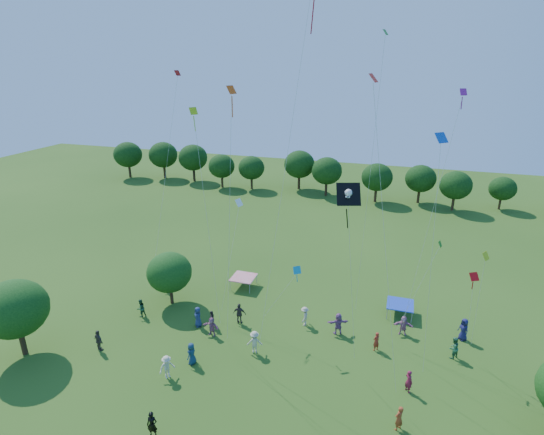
# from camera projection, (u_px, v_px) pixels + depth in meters

# --- Properties ---
(near_tree_west) EXTENTS (4.65, 4.65, 6.00)m
(near_tree_west) POSITION_uv_depth(u_px,v_px,m) (15.00, 309.00, 30.49)
(near_tree_west) COLOR #422B19
(near_tree_west) RESTS_ON ground
(near_tree_north) EXTENTS (3.96, 3.96, 4.90)m
(near_tree_north) POSITION_uv_depth(u_px,v_px,m) (169.00, 272.00, 37.46)
(near_tree_north) COLOR #422B19
(near_tree_north) RESTS_ON ground
(treeline) EXTENTS (88.01, 8.77, 6.77)m
(treeline) POSITION_uv_depth(u_px,v_px,m) (340.00, 171.00, 67.75)
(treeline) COLOR #422B19
(treeline) RESTS_ON ground
(tent_red_stripe) EXTENTS (2.20, 2.20, 1.10)m
(tent_red_stripe) POSITION_uv_depth(u_px,v_px,m) (243.00, 277.00, 40.89)
(tent_red_stripe) COLOR red
(tent_red_stripe) RESTS_ON ground
(tent_blue) EXTENTS (2.20, 2.20, 1.10)m
(tent_blue) POSITION_uv_depth(u_px,v_px,m) (400.00, 304.00, 36.36)
(tent_blue) COLOR #1C3EBB
(tent_blue) RESTS_ON ground
(man_in_black) EXTENTS (0.70, 0.52, 1.71)m
(man_in_black) POSITION_uv_depth(u_px,v_px,m) (152.00, 425.00, 24.55)
(man_in_black) COLOR black
(man_in_black) RESTS_ON ground
(crowd_person_0) EXTENTS (0.57, 0.90, 1.71)m
(crowd_person_0) POSITION_uv_depth(u_px,v_px,m) (192.00, 354.00, 30.51)
(crowd_person_0) COLOR navy
(crowd_person_0) RESTS_ON ground
(crowd_person_1) EXTENTS (0.70, 0.73, 1.66)m
(crowd_person_1) POSITION_uv_depth(u_px,v_px,m) (409.00, 381.00, 27.93)
(crowd_person_1) COLOR maroon
(crowd_person_1) RESTS_ON ground
(crowd_person_2) EXTENTS (0.63, 0.88, 1.60)m
(crowd_person_2) POSITION_uv_depth(u_px,v_px,m) (141.00, 308.00, 36.25)
(crowd_person_2) COLOR #204C30
(crowd_person_2) RESTS_ON ground
(crowd_person_3) EXTENTS (0.51, 1.11, 1.68)m
(crowd_person_3) POSITION_uv_depth(u_px,v_px,m) (305.00, 316.00, 35.01)
(crowd_person_3) COLOR #BFAC99
(crowd_person_3) RESTS_ON ground
(crowd_person_4) EXTENTS (0.58, 0.98, 1.57)m
(crowd_person_4) POSITION_uv_depth(u_px,v_px,m) (212.00, 319.00, 34.73)
(crowd_person_4) COLOR #3C3130
(crowd_person_4) RESTS_ON ground
(crowd_person_5) EXTENTS (1.55, 0.74, 1.59)m
(crowd_person_5) POSITION_uv_depth(u_px,v_px,m) (212.00, 327.00, 33.73)
(crowd_person_5) COLOR #9C5B7E
(crowd_person_5) RESTS_ON ground
(crowd_person_6) EXTENTS (0.94, 1.04, 1.87)m
(crowd_person_6) POSITION_uv_depth(u_px,v_px,m) (464.00, 329.00, 33.13)
(crowd_person_6) COLOR #1B1A4C
(crowd_person_6) RESTS_ON ground
(crowd_person_7) EXTENTS (0.68, 0.68, 1.57)m
(crowd_person_7) POSITION_uv_depth(u_px,v_px,m) (376.00, 341.00, 31.97)
(crowd_person_7) COLOR maroon
(crowd_person_7) RESTS_ON ground
(crowd_person_8) EXTENTS (0.46, 0.81, 1.61)m
(crowd_person_8) POSITION_uv_depth(u_px,v_px,m) (163.00, 283.00, 40.37)
(crowd_person_8) COLOR #265A38
(crowd_person_8) RESTS_ON ground
(crowd_person_9) EXTENTS (1.09, 1.23, 1.75)m
(crowd_person_9) POSITION_uv_depth(u_px,v_px,m) (167.00, 367.00, 29.15)
(crowd_person_9) COLOR beige
(crowd_person_9) RESTS_ON ground
(crowd_person_10) EXTENTS (1.12, 0.61, 1.83)m
(crowd_person_10) POSITION_uv_depth(u_px,v_px,m) (239.00, 314.00, 35.25)
(crowd_person_10) COLOR #3E3531
(crowd_person_10) RESTS_ON ground
(crowd_person_11) EXTENTS (1.82, 1.24, 1.84)m
(crowd_person_11) POSITION_uv_depth(u_px,v_px,m) (338.00, 324.00, 33.88)
(crowd_person_11) COLOR #8A518B
(crowd_person_11) RESTS_ON ground
(crowd_person_12) EXTENTS (0.94, 0.95, 1.76)m
(crowd_person_12) POSITION_uv_depth(u_px,v_px,m) (198.00, 317.00, 34.85)
(crowd_person_12) COLOR navy
(crowd_person_12) RESTS_ON ground
(crowd_person_13) EXTENTS (0.70, 0.75, 1.69)m
(crowd_person_13) POSITION_uv_depth(u_px,v_px,m) (399.00, 418.00, 25.01)
(crowd_person_13) COLOR #9E3B1C
(crowd_person_13) RESTS_ON ground
(crowd_person_14) EXTENTS (0.94, 0.92, 1.73)m
(crowd_person_14) POSITION_uv_depth(u_px,v_px,m) (454.00, 348.00, 31.12)
(crowd_person_14) COLOR #2B6641
(crowd_person_14) RESTS_ON ground
(crowd_person_15) EXTENTS (1.30, 0.88, 1.82)m
(crowd_person_15) POSITION_uv_depth(u_px,v_px,m) (255.00, 342.00, 31.68)
(crowd_person_15) COLOR #BDB997
(crowd_person_15) RESTS_ON ground
(crowd_person_16) EXTENTS (1.12, 0.80, 1.74)m
(crowd_person_16) POSITION_uv_depth(u_px,v_px,m) (99.00, 341.00, 31.91)
(crowd_person_16) COLOR #463D38
(crowd_person_16) RESTS_ON ground
(crowd_person_17) EXTENTS (1.56, 0.62, 1.64)m
(crowd_person_17) POSITION_uv_depth(u_px,v_px,m) (403.00, 325.00, 33.84)
(crowd_person_17) COLOR #A66189
(crowd_person_17) RESTS_ON ground
(pirate_kite) EXTENTS (1.47, 3.76, 13.30)m
(pirate_kite) POSITION_uv_depth(u_px,v_px,m) (349.00, 198.00, 22.39)
(pirate_kite) COLOR black
(red_high_kite) EXTENTS (3.08, 2.22, 24.49)m
(red_high_kite) POSITION_uv_depth(u_px,v_px,m) (302.00, 60.00, 23.90)
(red_high_kite) COLOR red
(small_kite_0) EXTENTS (0.73, 0.64, 5.76)m
(small_kite_0) POSITION_uv_depth(u_px,v_px,m) (473.00, 284.00, 29.10)
(small_kite_0) COLOR #BA0A0D
(small_kite_1) EXTENTS (2.97, 2.09, 18.83)m
(small_kite_1) POSITION_uv_depth(u_px,v_px,m) (381.00, 187.00, 21.05)
(small_kite_1) COLOR red
(small_kite_2) EXTENTS (0.90, 2.77, 8.35)m
(small_kite_2) POSITION_uv_depth(u_px,v_px,m) (483.00, 273.00, 26.78)
(small_kite_2) COLOR #CACE12
(small_kite_3) EXTENTS (2.37, 0.48, 7.57)m
(small_kite_3) POSITION_uv_depth(u_px,v_px,m) (431.00, 262.00, 30.12)
(small_kite_3) COLOR #297C16
(small_kite_4) EXTENTS (1.26, 0.78, 15.69)m
(small_kite_4) POSITION_uv_depth(u_px,v_px,m) (438.00, 187.00, 23.94)
(small_kite_4) COLOR #1148B2
(small_kite_5) EXTENTS (2.22, 1.21, 17.74)m
(small_kite_5) POSITION_uv_depth(u_px,v_px,m) (444.00, 165.00, 28.04)
(small_kite_5) COLOR #AA1C8E
(small_kite_6) EXTENTS (1.03, 2.99, 8.88)m
(small_kite_6) POSITION_uv_depth(u_px,v_px,m) (237.00, 217.00, 34.36)
(small_kite_6) COLOR white
(small_kite_7) EXTENTS (3.05, 0.55, 5.03)m
(small_kite_7) POSITION_uv_depth(u_px,v_px,m) (294.00, 276.00, 31.75)
(small_kite_7) COLOR #0D8DC3
(small_kite_8) EXTENTS (2.46, 3.82, 18.62)m
(small_kite_8) POSITION_uv_depth(u_px,v_px,m) (171.00, 131.00, 37.39)
(small_kite_8) COLOR red
(small_kite_9) EXTENTS (1.02, 0.82, 17.97)m
(small_kite_9) POSITION_uv_depth(u_px,v_px,m) (231.00, 151.00, 26.80)
(small_kite_9) COLOR #FF500D
(small_kite_10) EXTENTS (1.39, 0.58, 16.50)m
(small_kite_10) POSITION_uv_depth(u_px,v_px,m) (200.00, 166.00, 29.10)
(small_kite_10) COLOR #B5D412
(small_kite_11) EXTENTS (0.84, 2.30, 21.17)m
(small_kite_11) POSITION_uv_depth(u_px,v_px,m) (373.00, 146.00, 29.01)
(small_kite_11) COLOR #2A8217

